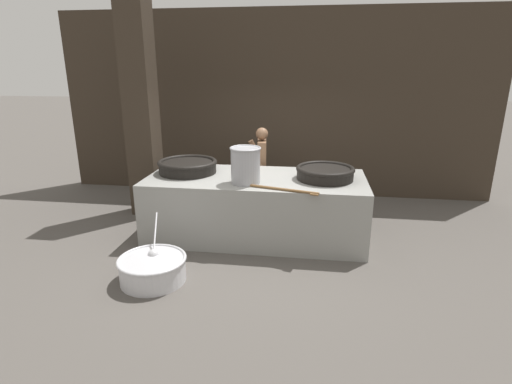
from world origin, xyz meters
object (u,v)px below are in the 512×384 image
Objects in this scene: giant_wok_near at (188,166)px; stock_pot at (245,165)px; prep_bowl_vegetables at (153,268)px; giant_wok_far at (325,172)px; cook at (261,168)px.

stock_pot is (1.09, -0.49, 0.17)m from giant_wok_near.
giant_wok_near reaches higher than prep_bowl_vegetables.
giant_wok_near is at bearing 155.71° from stock_pot.
prep_bowl_vegetables is (-1.05, -1.35, -1.14)m from stock_pot.
stock_pot reaches higher than prep_bowl_vegetables.
cook is (-1.18, 1.12, -0.24)m from giant_wok_far.
cook is 3.16m from prep_bowl_vegetables.
cook is at bearing 88.09° from stock_pot.
stock_pot is (-1.23, -0.40, 0.18)m from giant_wok_far.
giant_wok_near is 2.32m from giant_wok_far.
prep_bowl_vegetables is (-1.10, -2.87, -0.72)m from cook.
stock_pot is at bearing -162.17° from giant_wok_far.
giant_wok_far is 3.03m from prep_bowl_vegetables.
cook is at bearing 136.47° from giant_wok_far.
prep_bowl_vegetables is at bearing -142.61° from giant_wok_far.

